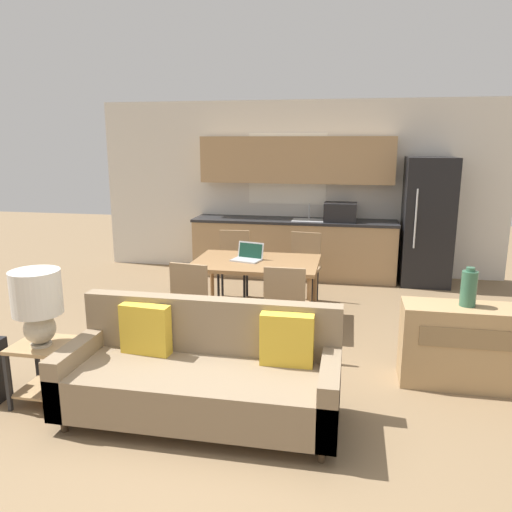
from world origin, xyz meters
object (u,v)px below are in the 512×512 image
Objects in this scene: couch at (203,374)px; credenza at (476,346)px; dining_chair_near_left at (195,300)px; dining_chair_near_right at (286,304)px; dining_chair_far_right at (303,264)px; side_table at (43,363)px; table_lamp at (37,301)px; dining_chair_far_left at (234,262)px; vase at (469,288)px; laptop at (248,256)px; dining_table at (256,266)px; refrigerator at (427,222)px.

credenza is (2.16, 0.92, 0.02)m from couch.
dining_chair_near_left is (-2.62, 0.33, 0.15)m from credenza.
couch is 2.27× the size of dining_chair_near_right.
dining_chair_far_right is 1.68m from dining_chair_near_right.
dining_chair_far_right is at bearing 129.60° from credenza.
couch is at bearing -156.94° from credenza.
side_table is 3.50m from dining_chair_far_right.
dining_chair_far_right is 1.00× the size of dining_chair_near_right.
couch is 1.33m from side_table.
dining_chair_far_left is (0.84, 3.00, -0.36)m from table_lamp.
credenza is at bearing -43.60° from dining_chair_far_left.
laptop is (-2.15, 1.21, -0.09)m from vase.
side_table is at bearing 36.08° from dining_chair_near_right.
credenza is (2.16, -1.18, -0.32)m from dining_table.
side_table is (-1.33, -0.03, -0.01)m from couch.
dining_chair_near_right is at bearing 37.55° from table_lamp.
refrigerator is at bearing 62.74° from couch.
credenza is at bearing -7.36° from vase.
dining_chair_near_right is 1.00× the size of dining_chair_near_left.
refrigerator is at bearing 50.92° from table_lamp.
dining_chair_far_left is at bearing -170.38° from dining_chair_far_right.
refrigerator is 3.04m from laptop.
side_table is 0.55× the size of dining_chair_near_right.
dining_table is 2.34× the size of table_lamp.
table_lamp reaches higher than credenza.
dining_table is 4.25× the size of vase.
laptop is at bearing -71.22° from dining_chair_far_left.
couch is 4.12× the size of side_table.
refrigerator is 5.50m from side_table.
dining_chair_far_right is at bearing -144.05° from refrigerator.
dining_chair_far_left reaches higher than credenza.
side_table is 0.55× the size of dining_chair_far_right.
dining_chair_far_left is 0.93m from dining_chair_far_right.
laptop is (0.37, 0.89, 0.27)m from dining_chair_near_left.
laptop is (-0.57, -0.82, 0.27)m from dining_chair_far_right.
vase reaches higher than dining_table.
credenza is 2.65m from dining_chair_near_left.
credenza is 2.60m from laptop.
dining_chair_near_left is 2.44× the size of laptop.
vase is at bearing -178.85° from dining_chair_near_left.
table_lamp is at bearing -129.08° from refrigerator.
dining_chair_near_right is (0.46, -0.82, -0.16)m from dining_table.
dining_chair_near_right is (-1.70, 0.36, 0.15)m from credenza.
dining_table is 0.98m from dining_chair_near_left.
dining_chair_near_left is (-0.46, 1.25, 0.17)m from couch.
vase is (3.39, 0.97, 0.53)m from side_table.
dining_chair_far_left is 1.68m from dining_chair_near_left.
side_table is (-1.33, -2.14, -0.34)m from dining_table.
dining_chair_near_left is (-0.93, -1.71, 0.00)m from dining_chair_far_right.
dining_chair_far_right is at bearing 80.93° from couch.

